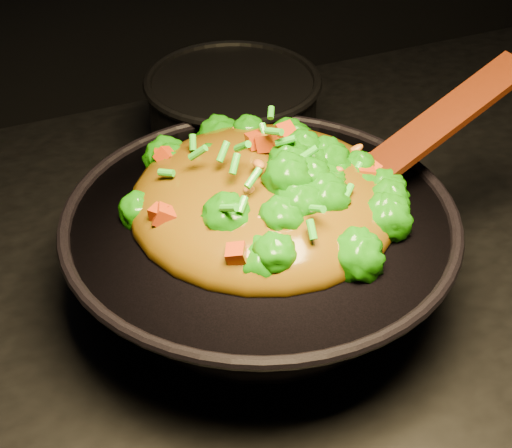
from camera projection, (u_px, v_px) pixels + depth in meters
name	position (u px, v px, depth m)	size (l,w,h in m)	color
wok	(260.00, 259.00, 0.76)	(0.36, 0.36, 0.10)	black
stir_fry	(264.00, 168.00, 0.72)	(0.26, 0.26, 0.09)	#186D07
spatula	(418.00, 139.00, 0.75)	(0.27, 0.04, 0.01)	#381507
back_pot	(233.00, 120.00, 0.96)	(0.20, 0.20, 0.12)	black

